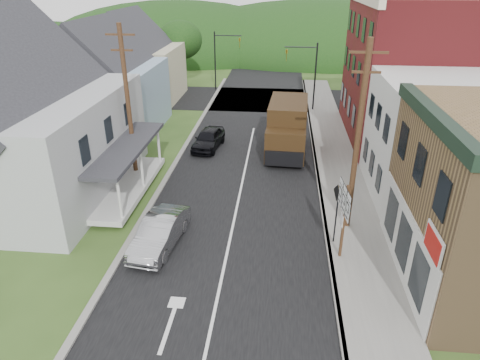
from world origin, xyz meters
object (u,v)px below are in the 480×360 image
(silver_sedan, at_px, (160,233))
(route_sign_cluster, at_px, (344,211))
(dark_sedan, at_px, (208,139))
(delivery_van, at_px, (287,128))
(warning_sign, at_px, (337,206))

(silver_sedan, xyz_separation_m, route_sign_cluster, (8.01, -0.17, 1.67))
(dark_sedan, relative_size, delivery_van, 0.64)
(warning_sign, bearing_deg, silver_sedan, 171.90)
(silver_sedan, height_order, warning_sign, warning_sign)
(delivery_van, xyz_separation_m, warning_sign, (2.16, -11.17, 0.24))
(delivery_van, relative_size, warning_sign, 2.19)
(dark_sedan, relative_size, warning_sign, 1.41)
(warning_sign, bearing_deg, dark_sedan, 109.20)
(silver_sedan, bearing_deg, warning_sign, 13.87)
(dark_sedan, xyz_separation_m, route_sign_cluster, (7.84, -12.48, 1.68))
(delivery_van, bearing_deg, silver_sedan, -112.31)
(warning_sign, bearing_deg, route_sign_cluster, -97.42)
(delivery_van, xyz_separation_m, route_sign_cluster, (2.31, -12.28, 0.60))
(delivery_van, relative_size, route_sign_cluster, 1.86)
(dark_sedan, xyz_separation_m, warning_sign, (7.70, -11.37, 1.31))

